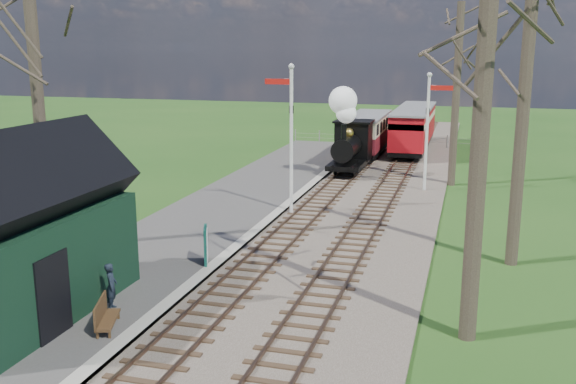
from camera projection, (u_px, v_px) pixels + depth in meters
name	position (u px, v px, depth m)	size (l,w,h in m)	color
distant_hills	(420.00, 249.00, 75.12)	(114.40, 48.00, 22.02)	#385B23
ballast_bed	(363.00, 187.00, 31.83)	(8.00, 60.00, 0.10)	brown
track_near	(337.00, 185.00, 32.16)	(1.60, 60.00, 0.15)	brown
track_far	(389.00, 188.00, 31.47)	(1.60, 60.00, 0.15)	brown
platform	(210.00, 220.00, 25.60)	(5.00, 44.00, 0.20)	#474442
coping_strip	(265.00, 224.00, 24.98)	(0.40, 44.00, 0.21)	#B2AD9E
station_shed	(22.00, 235.00, 15.96)	(3.25, 6.30, 4.78)	black
semaphore_near	(290.00, 129.00, 25.97)	(1.22, 0.24, 6.22)	silver
semaphore_far	(429.00, 123.00, 30.27)	(1.22, 0.24, 5.72)	silver
bare_trees	(303.00, 102.00, 19.52)	(15.51, 22.39, 12.00)	#382D23
fence_line	(382.00, 139.00, 45.11)	(12.60, 0.08, 1.00)	slate
locomotive	(349.00, 136.00, 34.69)	(1.88, 4.40, 4.71)	black
coach	(367.00, 133.00, 40.50)	(2.20, 7.54, 2.31)	black
red_carriage_a	(410.00, 132.00, 40.46)	(2.23, 5.53, 2.35)	black
red_carriage_b	(417.00, 123.00, 45.62)	(2.23, 5.53, 2.35)	black
sign_board	(206.00, 245.00, 20.06)	(0.38, 0.78, 1.18)	#0E4539
bench	(104.00, 315.00, 15.43)	(0.79, 1.34, 0.74)	#4A311A
person	(111.00, 286.00, 16.52)	(0.45, 0.30, 1.24)	black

